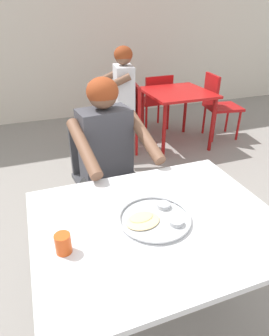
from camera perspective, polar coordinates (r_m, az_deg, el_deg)
The scene contains 12 objects.
ground_plane at distance 1.95m, azimuth 4.68°, elevation -27.01°, with size 12.00×12.00×0.05m, color gray.
back_wall at distance 4.84m, azimuth -16.28°, elevation 29.26°, with size 12.00×0.12×3.40m, color silver.
table_foreground at distance 1.40m, azimuth 4.41°, elevation -12.48°, with size 1.13×0.89×0.73m.
thali_tray at distance 1.35m, azimuth 3.98°, elevation -9.88°, with size 0.34×0.34×0.03m.
drinking_cup at distance 1.21m, azimuth -14.00°, elevation -14.25°, with size 0.06×0.06×0.09m.
chair_foreground at distance 2.22m, azimuth -6.62°, elevation -0.26°, with size 0.45×0.47×0.88m.
diner_foreground at distance 1.93m, azimuth -4.76°, elevation 2.61°, with size 0.54×0.58×1.23m.
table_background_red at distance 3.73m, azimuth 8.47°, elevation 13.47°, with size 0.78×0.80×0.71m.
chair_red_left at distance 3.54m, azimuth -1.57°, elevation 10.91°, with size 0.47×0.49×0.83m.
chair_red_right at distance 4.11m, azimuth 16.23°, elevation 12.37°, with size 0.50×0.46×0.87m.
chair_red_far at distance 4.26m, azimuth 4.19°, elevation 13.66°, with size 0.46×0.41×0.80m.
patron_background at distance 3.41m, azimuth -3.61°, elevation 14.55°, with size 0.59×0.55×1.25m.
Camera 1 is at (-0.51, -0.97, 1.58)m, focal length 30.70 mm.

